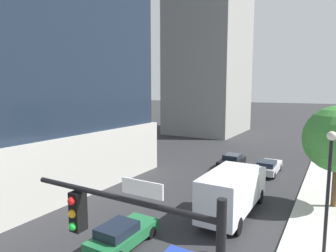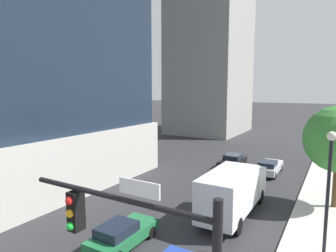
{
  "view_description": "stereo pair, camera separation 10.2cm",
  "coord_description": "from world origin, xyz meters",
  "px_view_note": "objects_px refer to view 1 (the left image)",
  "views": [
    {
      "loc": [
        7.48,
        -1.31,
        8.11
      ],
      "look_at": [
        -1.38,
        13.83,
        5.95
      ],
      "focal_mm": 31.0,
      "sensor_mm": 36.0,
      "label": 1
    },
    {
      "loc": [
        7.57,
        -1.26,
        8.11
      ],
      "look_at": [
        -1.38,
        13.83,
        5.95
      ],
      "focal_mm": 31.0,
      "sensor_mm": 36.0,
      "label": 2
    }
  ],
  "objects_px": {
    "street_lamp": "(329,176)",
    "construction_building": "(210,37)",
    "car_silver": "(268,167)",
    "car_green": "(122,234)",
    "box_truck": "(233,190)",
    "car_black": "(232,161)"
  },
  "relations": [
    {
      "from": "car_black",
      "to": "box_truck",
      "type": "distance_m",
      "value": 12.05
    },
    {
      "from": "car_silver",
      "to": "car_green",
      "type": "distance_m",
      "value": 18.05
    },
    {
      "from": "car_silver",
      "to": "car_green",
      "type": "bearing_deg",
      "value": -102.03
    },
    {
      "from": "car_green",
      "to": "car_silver",
      "type": "bearing_deg",
      "value": 77.97
    },
    {
      "from": "construction_building",
      "to": "car_black",
      "type": "bearing_deg",
      "value": -62.26
    },
    {
      "from": "street_lamp",
      "to": "box_truck",
      "type": "relative_size",
      "value": 0.78
    },
    {
      "from": "street_lamp",
      "to": "car_green",
      "type": "height_order",
      "value": "street_lamp"
    },
    {
      "from": "street_lamp",
      "to": "construction_building",
      "type": "bearing_deg",
      "value": 119.91
    },
    {
      "from": "construction_building",
      "to": "car_black",
      "type": "relative_size",
      "value": 9.43
    },
    {
      "from": "street_lamp",
      "to": "car_silver",
      "type": "distance_m",
      "value": 14.84
    },
    {
      "from": "street_lamp",
      "to": "car_black",
      "type": "height_order",
      "value": "street_lamp"
    },
    {
      "from": "construction_building",
      "to": "car_black",
      "type": "distance_m",
      "value": 32.02
    },
    {
      "from": "car_silver",
      "to": "car_green",
      "type": "xyz_separation_m",
      "value": [
        -3.76,
        -17.65,
        -0.03
      ]
    },
    {
      "from": "street_lamp",
      "to": "car_green",
      "type": "bearing_deg",
      "value": -155.1
    },
    {
      "from": "street_lamp",
      "to": "car_silver",
      "type": "height_order",
      "value": "street_lamp"
    },
    {
      "from": "construction_building",
      "to": "box_truck",
      "type": "xyz_separation_m",
      "value": [
        16.26,
        -35.16,
        -16.44
      ]
    },
    {
      "from": "car_silver",
      "to": "car_black",
      "type": "xyz_separation_m",
      "value": [
        -3.76,
        0.34,
        0.01
      ]
    },
    {
      "from": "car_green",
      "to": "street_lamp",
      "type": "bearing_deg",
      "value": 24.9
    },
    {
      "from": "construction_building",
      "to": "car_green",
      "type": "height_order",
      "value": "construction_building"
    },
    {
      "from": "construction_building",
      "to": "car_green",
      "type": "bearing_deg",
      "value": -73.34
    },
    {
      "from": "construction_building",
      "to": "street_lamp",
      "type": "bearing_deg",
      "value": -60.09
    },
    {
      "from": "construction_building",
      "to": "box_truck",
      "type": "relative_size",
      "value": 5.19
    }
  ]
}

